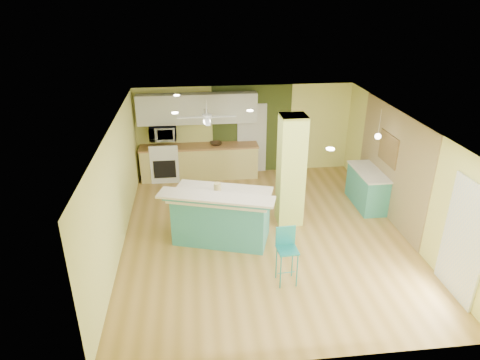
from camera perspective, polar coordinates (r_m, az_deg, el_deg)
The scene contains 23 objects.
floor at distance 9.43m, azimuth 3.22°, elevation -7.16°, with size 6.00×7.00×0.01m, color olive.
ceiling at distance 8.39m, azimuth 3.62°, elevation 7.60°, with size 6.00×7.00×0.01m, color white.
wall_back at distance 12.07m, azimuth 0.62°, elevation 6.71°, with size 6.00×0.01×2.50m, color #EBEB7E.
wall_front at distance 5.91m, azimuth 9.25°, elevation -14.44°, with size 6.00×0.01×2.50m, color #EBEB7E.
wall_left at distance 8.86m, azimuth -16.12°, elevation -1.11°, with size 0.01×7.00×2.50m, color #EBEB7E.
wall_right at distance 9.78m, azimuth 21.04°, elevation 0.63°, with size 0.01×7.00×2.50m, color #EBEB7E.
wood_panel at distance 10.26m, azimuth 19.51°, elevation 1.98°, with size 0.02×3.40×2.50m, color #8C7550.
olive_accent at distance 12.08m, azimuth 1.58°, elevation 6.71°, with size 2.20×0.02×2.50m, color #3A461C.
interior_door at distance 12.14m, azimuth 1.59°, elevation 5.55°, with size 0.82×0.05×2.00m, color silver.
french_door at distance 8.11m, azimuth 27.66°, elevation -7.24°, with size 0.04×1.08×2.10m, color white.
column at distance 9.41m, azimuth 6.81°, elevation 1.24°, with size 0.55×0.55×2.50m, color #C9DA65.
kitchen_run at distance 11.97m, azimuth -5.41°, elevation 2.47°, with size 3.25×0.63×0.94m.
stove at distance 11.99m, azimuth -9.95°, elevation 2.18°, with size 0.76×0.66×1.08m.
upper_cabinets at distance 11.61m, azimuth -5.71°, elevation 9.47°, with size 3.20×0.34×0.80m, color silver.
microwave at distance 11.70m, azimuth -10.26°, elevation 6.24°, with size 0.70×0.48×0.39m, color silver.
ceiling_fan at distance 10.31m, azimuth -4.46°, elevation 8.32°, with size 1.41×1.41×0.61m.
pendant_lamp at distance 10.04m, azimuth 17.92°, elevation 5.59°, with size 0.14×0.14×0.69m.
wall_decor at distance 10.32m, azimuth 19.17°, elevation 3.94°, with size 0.03×0.90×0.70m, color brown.
peninsula at distance 8.95m, azimuth -2.50°, elevation -4.74°, with size 2.42×1.81×1.23m.
bar_stool at distance 7.71m, azimuth 6.22°, elevation -8.80°, with size 0.38×0.38×1.08m.
side_counter at distance 10.83m, azimuth 16.57°, elevation -1.02°, with size 0.60×1.41×0.91m.
fruit_bowl at distance 11.80m, azimuth -3.24°, elevation 4.86°, with size 0.33×0.33×0.08m, color #372616.
canister at distance 8.81m, azimuth -3.04°, elevation -0.95°, with size 0.15×0.15×0.18m, color gold.
Camera 1 is at (-1.42, -7.91, 4.93)m, focal length 32.00 mm.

